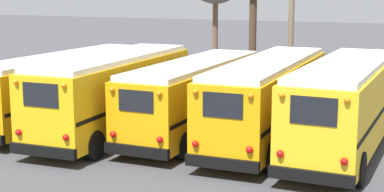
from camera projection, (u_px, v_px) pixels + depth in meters
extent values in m
plane|color=#424247|center=(193.00, 134.00, 23.78)|extent=(160.00, 160.00, 0.00)
cube|color=#E5A00C|center=(66.00, 87.00, 25.74)|extent=(2.71, 10.49, 2.43)
cube|color=white|center=(65.00, 57.00, 25.50)|extent=(2.51, 10.07, 0.20)
cube|color=black|center=(45.00, 89.00, 26.27)|extent=(0.39, 10.20, 0.14)
cube|color=black|center=(89.00, 93.00, 25.28)|extent=(0.39, 10.20, 0.14)
cylinder|color=black|center=(97.00, 94.00, 29.86)|extent=(0.32, 1.01, 1.00)
cylinder|color=black|center=(134.00, 98.00, 28.95)|extent=(0.32, 1.01, 1.00)
cylinder|color=black|center=(27.00, 133.00, 22.00)|extent=(0.32, 1.01, 1.00)
cube|color=yellow|center=(114.00, 92.00, 23.68)|extent=(2.75, 9.80, 2.65)
cube|color=white|center=(113.00, 57.00, 23.42)|extent=(2.54, 9.40, 0.20)
cube|color=black|center=(43.00, 151.00, 19.41)|extent=(2.53, 0.27, 0.36)
cube|color=black|center=(40.00, 95.00, 19.09)|extent=(1.36, 0.07, 0.80)
sphere|color=red|center=(18.00, 132.00, 19.63)|extent=(0.22, 0.22, 0.22)
sphere|color=orange|center=(16.00, 82.00, 19.32)|extent=(0.18, 0.18, 0.18)
sphere|color=red|center=(66.00, 138.00, 18.96)|extent=(0.22, 0.22, 0.22)
sphere|color=orange|center=(64.00, 86.00, 18.65)|extent=(0.18, 0.18, 0.18)
cube|color=black|center=(88.00, 95.00, 24.17)|extent=(0.29, 9.54, 0.14)
cube|color=black|center=(142.00, 99.00, 23.27)|extent=(0.29, 9.54, 0.14)
cylinder|color=black|center=(130.00, 103.00, 27.57)|extent=(0.31, 1.04, 1.03)
cylinder|color=black|center=(176.00, 107.00, 26.74)|extent=(0.31, 1.04, 1.03)
cylinder|color=black|center=(38.00, 139.00, 21.05)|extent=(0.31, 1.04, 1.03)
cylinder|color=black|center=(94.00, 145.00, 20.22)|extent=(0.31, 1.04, 1.03)
cube|color=#E5A00C|center=(196.00, 96.00, 23.77)|extent=(2.46, 9.86, 2.40)
cube|color=white|center=(196.00, 64.00, 23.53)|extent=(2.27, 9.46, 0.20)
cube|color=black|center=(136.00, 151.00, 19.50)|extent=(2.39, 0.23, 0.36)
cube|color=black|center=(136.00, 101.00, 19.22)|extent=(1.29, 0.04, 0.72)
sphere|color=red|center=(113.00, 134.00, 19.76)|extent=(0.22, 0.22, 0.22)
sphere|color=orange|center=(112.00, 90.00, 19.48)|extent=(0.18, 0.18, 0.18)
sphere|color=red|center=(160.00, 140.00, 19.06)|extent=(0.22, 0.22, 0.22)
sphere|color=orange|center=(159.00, 94.00, 18.78)|extent=(0.18, 0.18, 0.18)
cube|color=black|center=(170.00, 98.00, 24.28)|extent=(0.13, 9.63, 0.14)
cube|color=black|center=(223.00, 102.00, 23.33)|extent=(0.13, 9.63, 0.14)
cylinder|color=black|center=(205.00, 103.00, 27.65)|extent=(0.29, 0.97, 0.97)
cylinder|color=black|center=(249.00, 107.00, 26.78)|extent=(0.29, 0.97, 0.97)
cylinder|color=black|center=(128.00, 139.00, 21.15)|extent=(0.29, 0.97, 0.97)
cylinder|color=black|center=(183.00, 146.00, 20.28)|extent=(0.29, 0.97, 0.97)
cube|color=#E5A00C|center=(269.00, 98.00, 22.74)|extent=(2.48, 10.74, 2.57)
cube|color=white|center=(270.00, 62.00, 22.49)|extent=(2.29, 10.31, 0.20)
cube|color=black|center=(222.00, 163.00, 18.04)|extent=(2.39, 0.23, 0.36)
cube|color=black|center=(223.00, 105.00, 17.73)|extent=(1.29, 0.05, 0.77)
sphere|color=red|center=(195.00, 144.00, 18.26)|extent=(0.22, 0.22, 0.22)
sphere|color=orange|center=(195.00, 92.00, 17.96)|extent=(0.18, 0.18, 0.18)
sphere|color=red|center=(249.00, 150.00, 17.60)|extent=(0.22, 0.22, 0.22)
sphere|color=orange|center=(250.00, 96.00, 17.30)|extent=(0.18, 0.18, 0.18)
cube|color=black|center=(240.00, 101.00, 23.22)|extent=(0.16, 10.50, 0.14)
cube|color=black|center=(299.00, 105.00, 22.33)|extent=(0.16, 10.50, 0.14)
cylinder|color=black|center=(268.00, 105.00, 27.04)|extent=(0.29, 1.04, 1.04)
cylinder|color=black|center=(316.00, 109.00, 26.23)|extent=(0.29, 1.04, 1.04)
cylinder|color=black|center=(205.00, 149.00, 19.67)|extent=(0.29, 1.04, 1.04)
cylinder|color=black|center=(268.00, 157.00, 18.85)|extent=(0.29, 1.04, 1.04)
cube|color=yellow|center=(346.00, 105.00, 21.06)|extent=(2.71, 10.10, 2.69)
cube|color=white|center=(347.00, 65.00, 20.79)|extent=(2.50, 9.69, 0.20)
cube|color=black|center=(311.00, 176.00, 16.75)|extent=(2.49, 0.27, 0.36)
cube|color=black|center=(313.00, 111.00, 16.43)|extent=(1.34, 0.07, 0.81)
sphere|color=red|center=(280.00, 154.00, 17.02)|extent=(0.22, 0.22, 0.22)
sphere|color=orange|center=(282.00, 95.00, 16.70)|extent=(0.18, 0.18, 0.18)
sphere|color=red|center=(344.00, 162.00, 16.27)|extent=(0.22, 0.22, 0.22)
sphere|color=orange|center=(347.00, 100.00, 15.95)|extent=(0.18, 0.18, 0.18)
cube|color=black|center=(311.00, 107.00, 21.60)|extent=(0.29, 9.83, 0.14)
cube|color=black|center=(381.00, 113.00, 20.59)|extent=(0.29, 9.83, 0.14)
cylinder|color=black|center=(333.00, 114.00, 25.06)|extent=(0.31, 1.08, 1.07)
cylinder|color=black|center=(285.00, 160.00, 18.42)|extent=(0.31, 1.08, 1.07)
cylinder|color=black|center=(359.00, 169.00, 17.49)|extent=(0.31, 1.08, 1.07)
cylinder|color=#75604C|center=(291.00, 29.00, 31.71)|extent=(0.31, 0.31, 7.23)
cylinder|color=brown|center=(215.00, 36.00, 40.93)|extent=(0.37, 0.37, 5.05)
cylinder|color=#473323|center=(253.00, 31.00, 34.61)|extent=(0.44, 0.44, 6.61)
cylinder|color=#939399|center=(88.00, 76.00, 34.52)|extent=(0.06, 0.06, 1.40)
cylinder|color=#939399|center=(125.00, 79.00, 33.55)|extent=(0.06, 0.06, 1.40)
cylinder|color=#939399|center=(165.00, 82.00, 32.58)|extent=(0.06, 0.06, 1.40)
cylinder|color=#939399|center=(207.00, 85.00, 31.61)|extent=(0.06, 0.06, 1.40)
cylinder|color=#939399|center=(251.00, 88.00, 30.65)|extent=(0.06, 0.06, 1.40)
cylinder|color=#939399|center=(298.00, 91.00, 29.68)|extent=(0.06, 0.06, 1.40)
cylinder|color=#939399|center=(349.00, 95.00, 28.71)|extent=(0.06, 0.06, 1.40)
cylinder|color=#939399|center=(251.00, 75.00, 30.52)|extent=(19.99, 0.04, 0.04)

